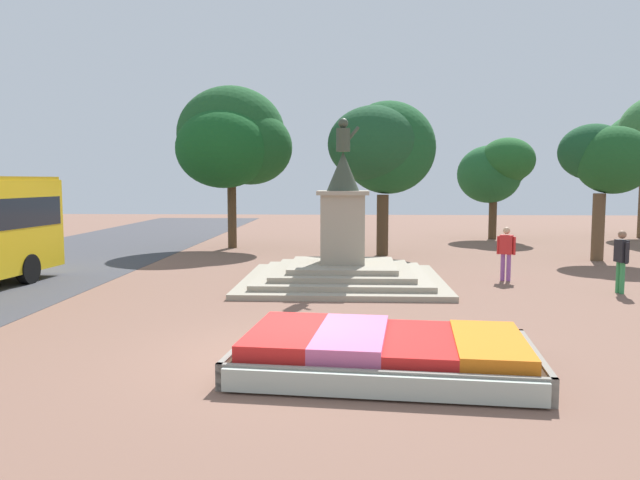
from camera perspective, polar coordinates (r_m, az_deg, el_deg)
name	(u,v)px	position (r m, az deg, el deg)	size (l,w,h in m)	color
ground_plane	(294,357)	(11.18, -2.36, -10.63)	(91.10, 91.10, 0.00)	brown
flower_planter	(382,353)	(10.40, 5.72, -10.27)	(5.11, 3.46, 0.63)	#38281C
statue_monument	(343,258)	(18.85, 2.09, -1.66)	(5.97, 5.97, 4.93)	gray
pedestrian_with_handbag	(621,257)	(18.96, 25.83, -1.41)	(0.28, 0.56, 1.74)	#338C4C
pedestrian_crossing_plaza	(506,250)	(20.04, 16.65, -0.87)	(0.52, 0.36, 1.67)	#8C4C99
park_tree_behind_statue	(605,158)	(26.65, 24.64, 6.84)	(3.36, 3.24, 5.30)	brown
park_tree_far_right	(497,169)	(34.12, 15.89, 6.29)	(3.86, 3.61, 5.29)	#4C3823
park_tree_street_side	(384,148)	(26.09, 5.89, 8.40)	(4.44, 4.66, 6.35)	#4C3823
park_tree_mid_canopy	(234,141)	(28.70, -7.91, 8.91)	(5.32, 5.20, 7.38)	#4C3823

